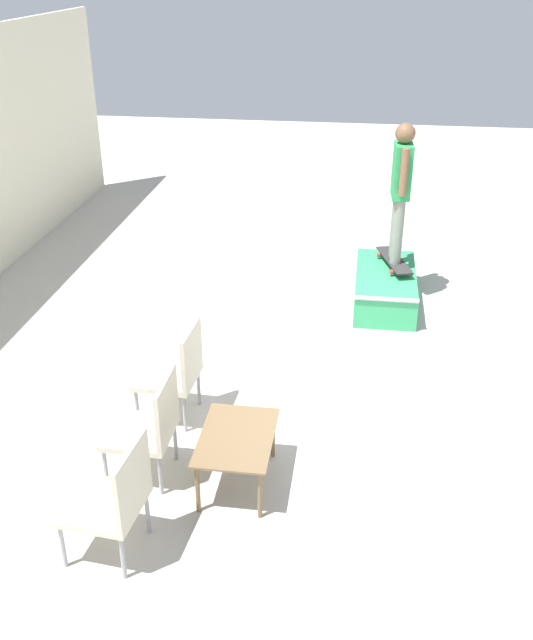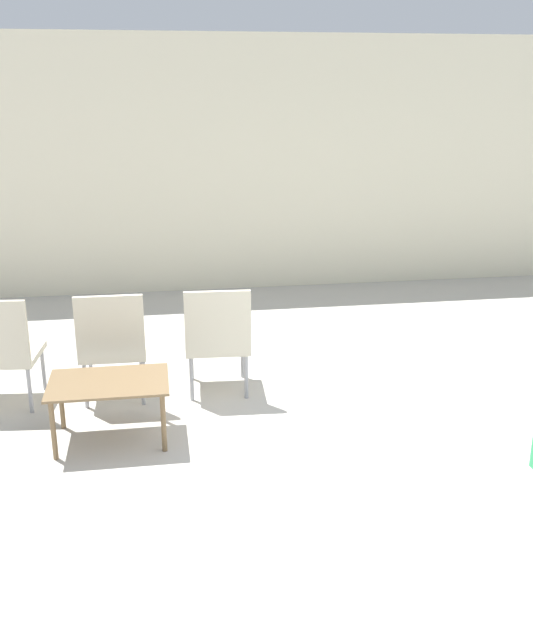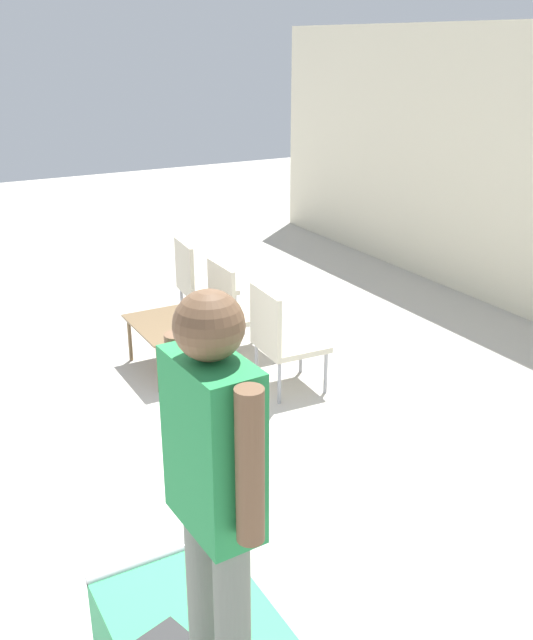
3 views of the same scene
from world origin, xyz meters
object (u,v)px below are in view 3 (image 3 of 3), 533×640
Objects in this scene: patio_chair_left at (198,281)px; patio_chair_right at (281,336)px; patio_chair_center at (236,306)px; person_skater at (214,480)px; coffee_table at (167,330)px.

patio_chair_left is 1.00× the size of patio_chair_right.
patio_chair_right is at bearing -179.32° from patio_chair_center.
person_skater is 1.77× the size of patio_chair_left.
patio_chair_center is 1.00× the size of patio_chair_right.
patio_chair_left and patio_chair_right have the same top height.
coffee_table is at bearing 42.69° from patio_chair_right.
coffee_table is 1.08m from patio_chair_right.
person_skater reaches higher than patio_chair_center.
patio_chair_left is (-4.57, 1.96, -0.93)m from person_skater.
coffee_table is (-3.72, 1.27, -1.04)m from person_skater.
patio_chair_right is (1.68, -0.00, 0.00)m from patio_chair_left.
patio_chair_right is at bearing 143.11° from person_skater.
patio_chair_center is (-3.72, 1.96, -0.93)m from person_skater.
patio_chair_left is at bearing 3.19° from patio_chair_right.
patio_chair_center is at bearing -174.55° from patio_chair_left.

